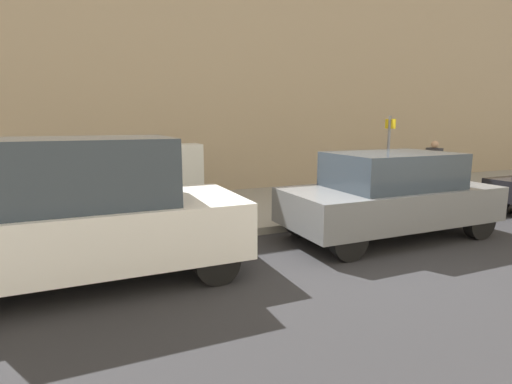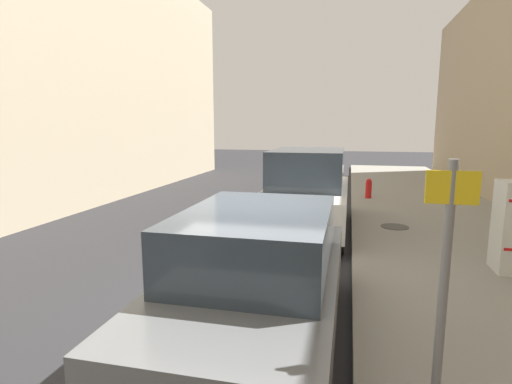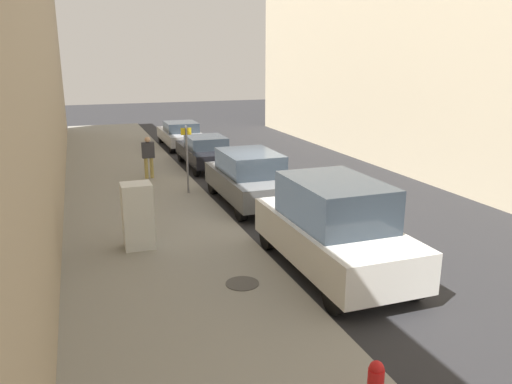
# 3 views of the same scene
# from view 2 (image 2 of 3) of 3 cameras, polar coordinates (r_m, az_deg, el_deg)

# --- Properties ---
(ground_plane) EXTENTS (80.00, 80.00, 0.00)m
(ground_plane) POSITION_cam_2_polar(r_m,az_deg,el_deg) (6.20, -1.77, -16.76)
(ground_plane) COLOR #28282B
(manhole_cover) EXTENTS (0.70, 0.70, 0.02)m
(manhole_cover) POSITION_cam_2_polar(r_m,az_deg,el_deg) (10.93, 19.20, -4.70)
(manhole_cover) COLOR #47443F
(manhole_cover) RESTS_ON sidewalk_slab
(street_sign_post) EXTENTS (0.36, 0.07, 2.34)m
(street_sign_post) POSITION_cam_2_polar(r_m,az_deg,el_deg) (3.37, 25.15, -13.31)
(street_sign_post) COLOR slate
(street_sign_post) RESTS_ON sidewalk_slab
(fire_hydrant) EXTENTS (0.22, 0.22, 0.70)m
(fire_hydrant) POSITION_cam_2_polar(r_m,az_deg,el_deg) (14.95, 15.79, 0.54)
(fire_hydrant) COLOR red
(fire_hydrant) RESTS_ON sidewalk_slab
(parked_van_white) EXTENTS (2.04, 4.72, 2.14)m
(parked_van_white) POSITION_cam_2_polar(r_m,az_deg,el_deg) (10.47, 7.30, 0.10)
(parked_van_white) COLOR silver
(parked_van_white) RESTS_ON ground
(parked_suv_gray) EXTENTS (1.93, 4.42, 1.75)m
(parked_suv_gray) POSITION_cam_2_polar(r_m,az_deg,el_deg) (4.98, 0.19, -12.17)
(parked_suv_gray) COLOR slate
(parked_suv_gray) RESTS_ON ground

